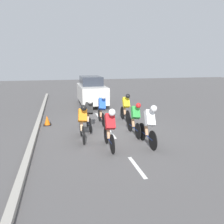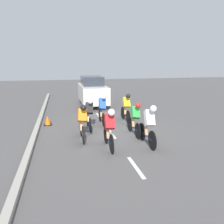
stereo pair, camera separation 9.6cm
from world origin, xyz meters
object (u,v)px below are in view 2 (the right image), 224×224
object	(u,v)px
cyclist_blue	(102,109)
cyclist_white	(149,124)
cyclist_yellow	(126,107)
support_car	(92,91)
cyclist_green	(135,118)
cyclist_orange	(82,121)
traffic_cone	(48,120)
cyclist_red	(109,127)
cyclist_black	(89,113)

from	to	relation	value
cyclist_blue	cyclist_white	bearing A→B (deg)	109.36
cyclist_yellow	cyclist_blue	distance (m)	1.29
support_car	cyclist_green	bearing A→B (deg)	96.42
cyclist_green	support_car	world-z (taller)	support_car
cyclist_orange	traffic_cone	distance (m)	2.98
cyclist_red	cyclist_green	bearing A→B (deg)	-138.62
cyclist_blue	traffic_cone	size ratio (longest dim) A/B	3.34
cyclist_white	cyclist_green	bearing A→B (deg)	-84.70
cyclist_blue	cyclist_green	xyz separation A→B (m)	(-1.01, 1.98, -0.03)
traffic_cone	cyclist_green	bearing A→B (deg)	146.10
cyclist_black	cyclist_blue	distance (m)	1.10
cyclist_yellow	cyclist_green	world-z (taller)	cyclist_yellow
cyclist_white	cyclist_yellow	bearing A→B (deg)	-92.73
cyclist_yellow	support_car	distance (m)	4.90
cyclist_green	support_car	distance (m)	6.97
cyclist_white	cyclist_orange	bearing A→B (deg)	-25.75
cyclist_yellow	cyclist_blue	size ratio (longest dim) A/B	1.01
cyclist_orange	cyclist_blue	distance (m)	2.39
cyclist_green	cyclist_orange	bearing A→B (deg)	2.55
cyclist_black	cyclist_blue	size ratio (longest dim) A/B	1.06
cyclist_orange	cyclist_green	size ratio (longest dim) A/B	1.00
cyclist_black	cyclist_blue	bearing A→B (deg)	-132.40
cyclist_black	support_car	world-z (taller)	support_car
cyclist_white	cyclist_orange	world-z (taller)	cyclist_white
traffic_cone	cyclist_orange	bearing A→B (deg)	119.79
cyclist_black	traffic_cone	xyz separation A→B (m)	(1.89, -1.28, -0.54)
cyclist_red	traffic_cone	distance (m)	4.34
cyclist_green	cyclist_red	bearing A→B (deg)	41.38
cyclist_blue	traffic_cone	bearing A→B (deg)	-9.98
cyclist_yellow	cyclist_black	bearing A→B (deg)	25.62
cyclist_green	support_car	bearing A→B (deg)	-83.58
cyclist_white	support_car	world-z (taller)	support_car
cyclist_blue	cyclist_black	bearing A→B (deg)	47.60
cyclist_blue	support_car	world-z (taller)	support_car
cyclist_black	cyclist_red	distance (m)	2.39
cyclist_yellow	cyclist_red	size ratio (longest dim) A/B	1.00
cyclist_black	cyclist_white	xyz separation A→B (m)	(-1.86, 2.38, 0.04)
cyclist_orange	traffic_cone	size ratio (longest dim) A/B	3.43
cyclist_red	traffic_cone	size ratio (longest dim) A/B	3.39
cyclist_orange	cyclist_red	bearing A→B (deg)	127.41
cyclist_white	support_car	bearing A→B (deg)	-83.75
cyclist_white	cyclist_orange	distance (m)	2.55
cyclist_yellow	cyclist_white	world-z (taller)	cyclist_white
cyclist_blue	cyclist_green	size ratio (longest dim) A/B	0.98
cyclist_red	cyclist_blue	distance (m)	3.19
support_car	cyclist_orange	bearing A→B (deg)	78.65
cyclist_yellow	cyclist_orange	bearing A→B (deg)	42.33
cyclist_red	cyclist_blue	size ratio (longest dim) A/B	1.01
cyclist_white	cyclist_blue	world-z (taller)	cyclist_white
cyclist_red	cyclist_white	bearing A→B (deg)	179.38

